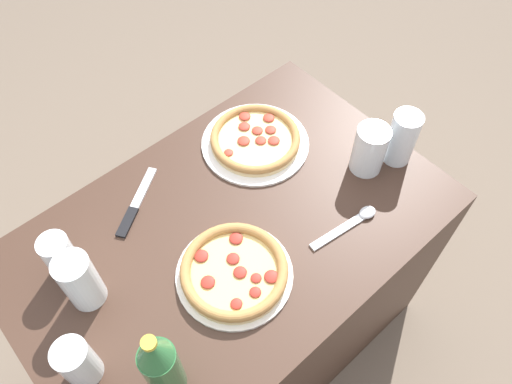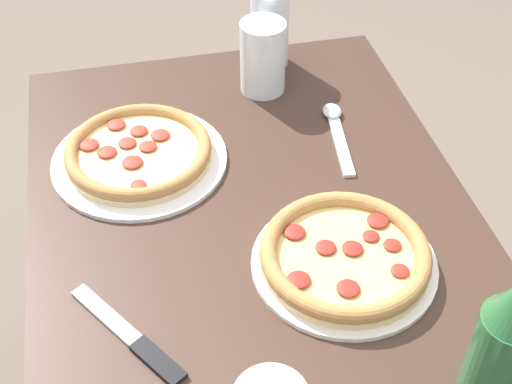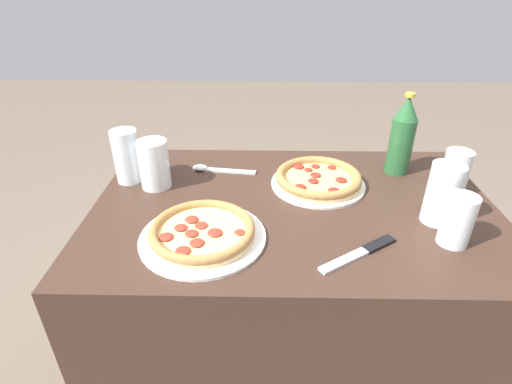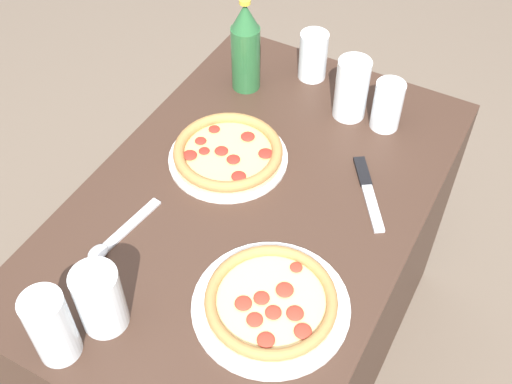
{
  "view_description": "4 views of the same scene",
  "coord_description": "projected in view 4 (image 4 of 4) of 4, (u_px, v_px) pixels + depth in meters",
  "views": [
    {
      "loc": [
        0.37,
        0.51,
        1.74
      ],
      "look_at": [
        -0.07,
        0.01,
        0.8
      ],
      "focal_mm": 35.0,
      "sensor_mm": 36.0,
      "label": 1
    },
    {
      "loc": [
        0.71,
        -0.17,
        1.48
      ],
      "look_at": [
        -0.05,
        0.0,
        0.76
      ],
      "focal_mm": 50.0,
      "sensor_mm": 36.0,
      "label": 2
    },
    {
      "loc": [
        -0.08,
        -0.9,
        1.26
      ],
      "look_at": [
        -0.1,
        -0.02,
        0.75
      ],
      "focal_mm": 28.0,
      "sensor_mm": 36.0,
      "label": 3
    },
    {
      "loc": [
        -0.79,
        -0.44,
        1.72
      ],
      "look_at": [
        -0.05,
        -0.04,
        0.8
      ],
      "focal_mm": 45.0,
      "sensor_mm": 36.0,
      "label": 4
    }
  ],
  "objects": [
    {
      "name": "glass_water",
      "position": [
        313.0,
        58.0,
        1.59
      ],
      "size": [
        0.07,
        0.07,
        0.12
      ],
      "color": "white",
      "rests_on": "table"
    },
    {
      "name": "pizza_margherita",
      "position": [
        228.0,
        153.0,
        1.42
      ],
      "size": [
        0.27,
        0.27,
        0.04
      ],
      "color": "silver",
      "rests_on": "table"
    },
    {
      "name": "ground_plane",
      "position": [
        253.0,
        357.0,
        1.88
      ],
      "size": [
        8.0,
        8.0,
        0.0
      ],
      "primitive_type": "plane",
      "color": "#6B5B4C"
    },
    {
      "name": "pizza_salami",
      "position": [
        271.0,
        302.0,
        1.16
      ],
      "size": [
        0.29,
        0.29,
        0.04
      ],
      "color": "white",
      "rests_on": "table"
    },
    {
      "name": "glass_lemonade",
      "position": [
        387.0,
        107.0,
        1.47
      ],
      "size": [
        0.07,
        0.07,
        0.12
      ],
      "color": "white",
      "rests_on": "table"
    },
    {
      "name": "table",
      "position": [
        253.0,
        290.0,
        1.62
      ],
      "size": [
        1.06,
        0.68,
        0.71
      ],
      "color": "#3D281E",
      "rests_on": "ground_plane"
    },
    {
      "name": "spoon",
      "position": [
        113.0,
        240.0,
        1.27
      ],
      "size": [
        0.2,
        0.05,
        0.02
      ],
      "color": "silver",
      "rests_on": "table"
    },
    {
      "name": "glass_orange_juice",
      "position": [
        52.0,
        329.0,
        1.07
      ],
      "size": [
        0.07,
        0.07,
        0.15
      ],
      "color": "white",
      "rests_on": "table"
    },
    {
      "name": "beer_bottle",
      "position": [
        246.0,
        47.0,
        1.52
      ],
      "size": [
        0.07,
        0.07,
        0.24
      ],
      "color": "#286033",
      "rests_on": "table"
    },
    {
      "name": "glass_cola",
      "position": [
        100.0,
        301.0,
        1.11
      ],
      "size": [
        0.08,
        0.08,
        0.14
      ],
      "color": "white",
      "rests_on": "table"
    },
    {
      "name": "knife",
      "position": [
        368.0,
        189.0,
        1.37
      ],
      "size": [
        0.19,
        0.14,
        0.01
      ],
      "color": "black",
      "rests_on": "table"
    },
    {
      "name": "glass_red_wine",
      "position": [
        351.0,
        91.0,
        1.48
      ],
      "size": [
        0.08,
        0.08,
        0.15
      ],
      "color": "white",
      "rests_on": "table"
    }
  ]
}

